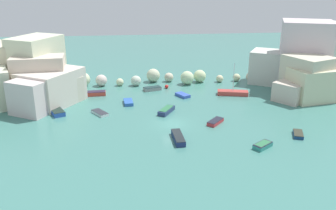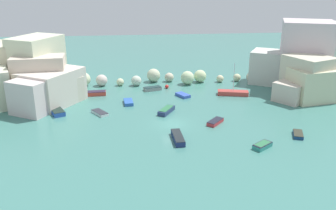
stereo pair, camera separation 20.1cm
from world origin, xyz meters
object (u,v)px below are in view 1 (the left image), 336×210
moored_boat_2 (233,93)px  moored_boat_5 (298,134)px  moored_boat_11 (215,122)px  moored_boat_6 (94,93)px  moored_boat_0 (178,138)px  moored_boat_9 (128,102)px  moored_boat_3 (100,113)px  channel_buoy (167,87)px  moored_boat_4 (152,89)px  moored_boat_10 (183,95)px  moored_boat_1 (166,110)px  moored_boat_8 (263,145)px  moored_boat_7 (56,111)px

moored_boat_2 → moored_boat_5: (3.66, -17.49, -0.15)m
moored_boat_11 → moored_boat_6: bearing=-89.1°
moored_boat_0 → moored_boat_9: 15.67m
moored_boat_3 → moored_boat_5: 27.76m
moored_boat_6 → moored_boat_0: bearing=-61.7°
channel_buoy → moored_boat_5: size_ratio=0.25×
moored_boat_0 → moored_boat_4: 21.28m
channel_buoy → moored_boat_6: 12.94m
moored_boat_5 → moored_boat_10: (-12.31, 17.46, 0.01)m
moored_boat_4 → moored_boat_6: size_ratio=0.86×
moored_boat_11 → moored_boat_1: bearing=-87.9°
moored_boat_1 → moored_boat_4: bearing=36.6°
channel_buoy → moored_boat_10: 5.48m
moored_boat_0 → moored_boat_6: size_ratio=1.11×
moored_boat_2 → moored_boat_11: (-5.89, -12.30, -0.12)m
moored_boat_0 → moored_boat_4: (-1.79, 21.20, -0.03)m
moored_boat_0 → moored_boat_6: moored_boat_6 is taller
moored_boat_0 → moored_boat_2: size_ratio=0.77×
moored_boat_6 → moored_boat_8: bearing=-49.3°
moored_boat_0 → moored_boat_7: (-16.67, 11.25, -0.00)m
moored_boat_5 → moored_boat_6: 33.60m
channel_buoy → moored_boat_1: (-1.32, -12.30, -0.00)m
moored_boat_1 → moored_boat_6: 14.85m
moored_boat_2 → moored_boat_3: moored_boat_2 is taller
channel_buoy → moored_boat_3: channel_buoy is taller
moored_boat_2 → moored_boat_3: 23.06m
moored_boat_3 → moored_boat_7: moored_boat_7 is taller
moored_boat_1 → moored_boat_4: (-1.34, 11.39, -0.03)m
moored_boat_3 → moored_boat_9: bearing=-78.3°
channel_buoy → moored_boat_8: (8.83, -25.25, -0.04)m
moored_boat_1 → moored_boat_11: size_ratio=1.28×
moored_boat_2 → moored_boat_5: size_ratio=2.02×
moored_boat_11 → moored_boat_3: bearing=-67.9°
channel_buoy → moored_boat_6: (-12.65, -2.70, 0.00)m
moored_boat_3 → moored_boat_2: bearing=-106.0°
moored_boat_0 → moored_boat_8: 10.20m
moored_boat_0 → moored_boat_1: bearing=0.2°
moored_boat_4 → moored_boat_10: size_ratio=1.13×
moored_boat_8 → channel_buoy: bearing=-107.2°
moored_boat_2 → moored_boat_9: (-17.78, -2.68, -0.13)m
moored_boat_7 → moored_boat_8: bearing=-143.5°
moored_boat_11 → moored_boat_5: bearing=102.1°
moored_boat_4 → moored_boat_6: bearing=-7.3°
moored_boat_9 → moored_boat_1: bearing=-134.5°
moored_boat_6 → moored_boat_9: (5.72, -4.96, -0.10)m
moored_boat_4 → moored_boat_6: 10.15m
moored_boat_10 → moored_boat_11: size_ratio=0.99×
moored_boat_1 → moored_boat_10: size_ratio=1.29×
moored_boat_7 → moored_boat_11: moored_boat_7 is taller
moored_boat_4 → channel_buoy: bearing=-178.6°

